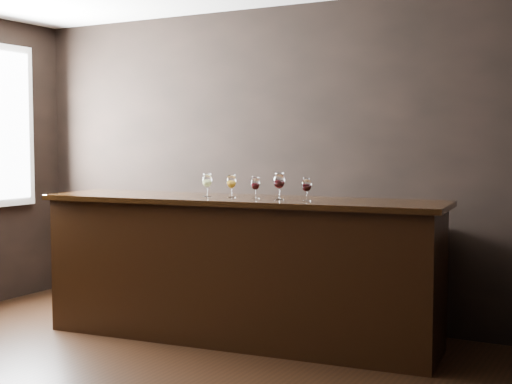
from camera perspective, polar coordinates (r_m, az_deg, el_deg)
The scene contains 9 objects.
room_shell at distance 4.93m, azimuth -14.19°, elevation 6.46°, with size 5.02×4.52×2.81m.
bar_counter at distance 5.73m, azimuth -1.36°, elevation -6.40°, with size 3.16×0.68×1.11m, color black.
bar_top at distance 5.65m, azimuth -1.37°, elevation -0.67°, with size 3.27×0.76×0.04m, color black.
back_bar_shelf at distance 6.24m, azimuth 2.85°, elevation -6.44°, with size 2.53×0.40×0.91m, color black.
glass_white at distance 5.77m, azimuth -3.94°, elevation 0.88°, with size 0.08×0.08×0.19m.
glass_amber at distance 5.67m, azimuth -1.99°, elevation 0.80°, with size 0.08×0.08×0.18m.
glass_red_a at distance 5.56m, azimuth -0.06°, elevation 0.65°, with size 0.07×0.07×0.17m.
glass_red_b at distance 5.46m, azimuth 1.86°, elevation 0.86°, with size 0.09×0.09×0.21m.
glass_red_c at distance 5.33m, azimuth 4.07°, elevation 0.54°, with size 0.07×0.07×0.18m.
Camera 1 is at (3.12, -3.49, 1.59)m, focal length 50.00 mm.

